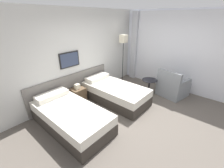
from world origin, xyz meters
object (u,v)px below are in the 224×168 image
bed_near_window (115,93)px  armchair (172,87)px  bed_near_door (71,117)px  floor_lamp (123,43)px  side_table (149,84)px  nightstand (78,95)px

bed_near_window → armchair: 1.97m
bed_near_door → floor_lamp: 3.32m
bed_near_window → side_table: size_ratio=3.90×
floor_lamp → side_table: size_ratio=3.53×
bed_near_window → bed_near_door: bearing=180.0°
floor_lamp → armchair: bearing=-84.3°
bed_near_door → armchair: size_ratio=2.16×
bed_near_window → floor_lamp: size_ratio=1.10×
side_table → armchair: (0.42, -0.64, -0.07)m
nightstand → armchair: 3.10m
bed_near_door → floor_lamp: bearing=13.5°
nightstand → armchair: bearing=-40.7°
nightstand → floor_lamp: bearing=-1.8°
bed_near_door → side_table: bearing=-12.2°
bed_near_door → side_table: size_ratio=3.90×
bed_near_door → nightstand: bed_near_door is taller
armchair → side_table: bearing=44.8°
bed_near_door → bed_near_window: bearing=0.0°
nightstand → floor_lamp: floor_lamp is taller
nightstand → floor_lamp: 2.52m
floor_lamp → armchair: (0.20, -1.95, -1.26)m
floor_lamp → armchair: 2.33m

